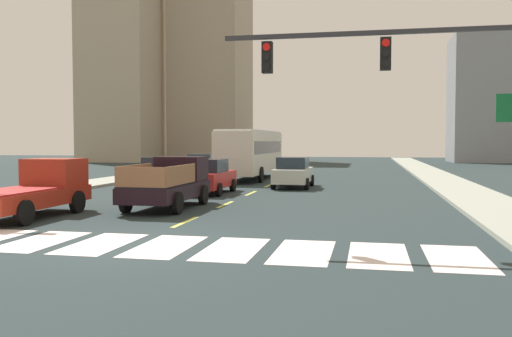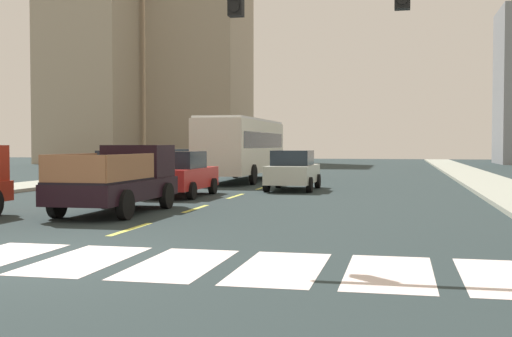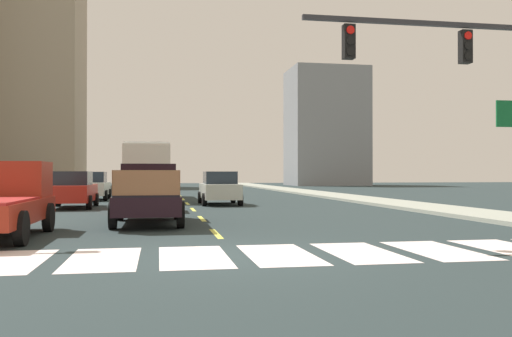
# 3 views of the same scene
# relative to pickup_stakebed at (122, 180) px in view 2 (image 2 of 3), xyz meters

# --- Properties ---
(ground_plane) EXTENTS (160.00, 160.00, 0.00)m
(ground_plane) POSITION_rel_pickup_stakebed_xyz_m (1.86, -7.71, -0.94)
(ground_plane) COLOR #253132
(sidewalk_right) EXTENTS (2.83, 110.00, 0.15)m
(sidewalk_right) POSITION_rel_pickup_stakebed_xyz_m (12.34, 10.29, -0.86)
(sidewalk_right) COLOR #9BA091
(sidewalk_right) RESTS_ON ground
(sidewalk_left) EXTENTS (2.83, 110.00, 0.15)m
(sidewalk_left) POSITION_rel_pickup_stakebed_xyz_m (-8.61, 10.29, -0.86)
(sidewalk_left) COLOR #9BA091
(sidewalk_left) RESTS_ON ground
(crosswalk_stripe_5) EXTENTS (1.33, 2.99, 0.01)m
(crosswalk_stripe_5) POSITION_rel_pickup_stakebed_xyz_m (2.72, -7.71, -0.93)
(crosswalk_stripe_5) COLOR silver
(crosswalk_stripe_5) RESTS_ON ground
(crosswalk_stripe_6) EXTENTS (1.33, 2.99, 0.01)m
(crosswalk_stripe_6) POSITION_rel_pickup_stakebed_xyz_m (4.43, -7.71, -0.93)
(crosswalk_stripe_6) COLOR silver
(crosswalk_stripe_6) RESTS_ON ground
(crosswalk_stripe_7) EXTENTS (1.33, 2.99, 0.01)m
(crosswalk_stripe_7) POSITION_rel_pickup_stakebed_xyz_m (6.14, -7.71, -0.93)
(crosswalk_stripe_7) COLOR silver
(crosswalk_stripe_7) RESTS_ON ground
(crosswalk_stripe_8) EXTENTS (1.33, 2.99, 0.01)m
(crosswalk_stripe_8) POSITION_rel_pickup_stakebed_xyz_m (7.85, -7.71, -0.93)
(crosswalk_stripe_8) COLOR silver
(crosswalk_stripe_8) RESTS_ON ground
(crosswalk_stripe_9) EXTENTS (1.33, 2.99, 0.01)m
(crosswalk_stripe_9) POSITION_rel_pickup_stakebed_xyz_m (9.57, -7.71, -0.93)
(crosswalk_stripe_9) COLOR silver
(crosswalk_stripe_9) RESTS_ON ground
(lane_dash_0) EXTENTS (0.16, 2.40, 0.01)m
(lane_dash_0) POSITION_rel_pickup_stakebed_xyz_m (1.86, -3.71, -0.93)
(lane_dash_0) COLOR #D1D24C
(lane_dash_0) RESTS_ON ground
(lane_dash_1) EXTENTS (0.16, 2.40, 0.01)m
(lane_dash_1) POSITION_rel_pickup_stakebed_xyz_m (1.86, 1.29, -0.93)
(lane_dash_1) COLOR #D1D24C
(lane_dash_1) RESTS_ON ground
(lane_dash_2) EXTENTS (0.16, 2.40, 0.01)m
(lane_dash_2) POSITION_rel_pickup_stakebed_xyz_m (1.86, 6.29, -0.93)
(lane_dash_2) COLOR #D1D24C
(lane_dash_2) RESTS_ON ground
(lane_dash_3) EXTENTS (0.16, 2.40, 0.01)m
(lane_dash_3) POSITION_rel_pickup_stakebed_xyz_m (1.86, 11.29, -0.93)
(lane_dash_3) COLOR #D1D24C
(lane_dash_3) RESTS_ON ground
(lane_dash_4) EXTENTS (0.16, 2.40, 0.01)m
(lane_dash_4) POSITION_rel_pickup_stakebed_xyz_m (1.86, 16.29, -0.93)
(lane_dash_4) COLOR #D1D24C
(lane_dash_4) RESTS_ON ground
(lane_dash_5) EXTENTS (0.16, 2.40, 0.01)m
(lane_dash_5) POSITION_rel_pickup_stakebed_xyz_m (1.86, 21.29, -0.93)
(lane_dash_5) COLOR #D1D24C
(lane_dash_5) RESTS_ON ground
(lane_dash_6) EXTENTS (0.16, 2.40, 0.01)m
(lane_dash_6) POSITION_rel_pickup_stakebed_xyz_m (1.86, 26.29, -0.93)
(lane_dash_6) COLOR #D1D24C
(lane_dash_6) RESTS_ON ground
(lane_dash_7) EXTENTS (0.16, 2.40, 0.01)m
(lane_dash_7) POSITION_rel_pickup_stakebed_xyz_m (1.86, 31.29, -0.93)
(lane_dash_7) COLOR #D1D24C
(lane_dash_7) RESTS_ON ground
(pickup_stakebed) EXTENTS (2.18, 5.20, 1.96)m
(pickup_stakebed) POSITION_rel_pickup_stakebed_xyz_m (0.00, 0.00, 0.00)
(pickup_stakebed) COLOR black
(pickup_stakebed) RESTS_ON ground
(city_bus) EXTENTS (2.72, 10.80, 3.32)m
(city_bus) POSITION_rel_pickup_stakebed_xyz_m (-0.29, 16.39, 1.02)
(city_bus) COLOR silver
(city_bus) RESTS_ON ground
(sedan_mid) EXTENTS (2.02, 4.40, 1.72)m
(sedan_mid) POSITION_rel_pickup_stakebed_xyz_m (-3.64, 16.19, -0.08)
(sedan_mid) COLOR silver
(sedan_mid) RESTS_ON ground
(sedan_far) EXTENTS (2.02, 4.40, 1.72)m
(sedan_far) POSITION_rel_pickup_stakebed_xyz_m (3.48, 10.07, -0.08)
(sedan_far) COLOR silver
(sedan_far) RESTS_ON ground
(sedan_near_right) EXTENTS (2.02, 4.40, 1.72)m
(sedan_near_right) POSITION_rel_pickup_stakebed_xyz_m (-3.63, 8.43, -0.08)
(sedan_near_right) COLOR red
(sedan_near_right) RESTS_ON ground
(sedan_near_left) EXTENTS (2.02, 4.40, 1.72)m
(sedan_near_left) POSITION_rel_pickup_stakebed_xyz_m (-0.18, 5.72, -0.08)
(sedan_near_left) COLOR red
(sedan_near_left) RESTS_ON ground
(traffic_signal_gantry) EXTENTS (7.87, 0.27, 6.00)m
(traffic_signal_gantry) POSITION_rel_pickup_stakebed_xyz_m (9.06, -5.71, 3.22)
(traffic_signal_gantry) COLOR #2D2D33
(traffic_signal_gantry) RESTS_ON ground
(tower_tall_centre) EXTENTS (9.37, 11.08, 26.43)m
(tower_tall_centre) POSITION_rel_pickup_stakebed_xyz_m (-13.97, 53.84, 12.28)
(tower_tall_centre) COLOR tan
(tower_tall_centre) RESTS_ON ground
(block_mid_right) EXTENTS (8.84, 8.80, 28.54)m
(block_mid_right) POSITION_rel_pickup_stakebed_xyz_m (-23.85, 46.13, 13.34)
(block_mid_right) COLOR tan
(block_mid_right) RESTS_ON ground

